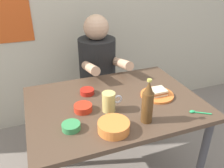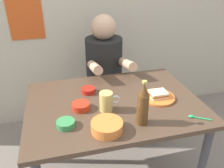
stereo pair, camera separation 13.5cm
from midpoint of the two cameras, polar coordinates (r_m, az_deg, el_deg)
The scene contains 12 objects.
dining_table at distance 1.54m, azimuth -1.88°, elevation -7.27°, with size 1.10×0.80×0.74m.
stool at distance 2.23m, azimuth -5.09°, elevation -4.46°, with size 0.34×0.34×0.45m.
person_seated at distance 2.03m, azimuth -5.49°, elevation 5.42°, with size 0.33×0.56×0.72m.
plate_orange at distance 1.56m, azimuth 8.67°, elevation -2.74°, with size 0.22×0.22×0.01m, color orange.
sandwich at distance 1.55m, azimuth 8.73°, elevation -1.94°, with size 0.11×0.09×0.04m.
beer_mug at distance 1.37m, azimuth -3.56°, elevation -4.49°, with size 0.13×0.08×0.12m.
beer_bottle at distance 1.25m, azimuth 5.76°, elevation -4.79°, with size 0.06×0.06×0.26m.
sambal_bowl_red at distance 1.58m, azimuth -8.63°, elevation -1.88°, with size 0.10×0.10×0.03m.
soup_bowl_orange at distance 1.23m, azimuth -2.78°, elevation -10.49°, with size 0.17×0.17×0.05m.
sauce_bowl_chili at distance 1.40m, azimuth -9.95°, elevation -5.83°, with size 0.11×0.11×0.04m.
dip_bowl_green at distance 1.27m, azimuth -13.15°, elevation -10.24°, with size 0.10×0.10×0.03m.
spoon at distance 1.44m, azimuth 17.59°, elevation -6.71°, with size 0.11×0.07×0.01m.
Camera 1 is at (-0.46, -1.18, 1.52)m, focal length 36.94 mm.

